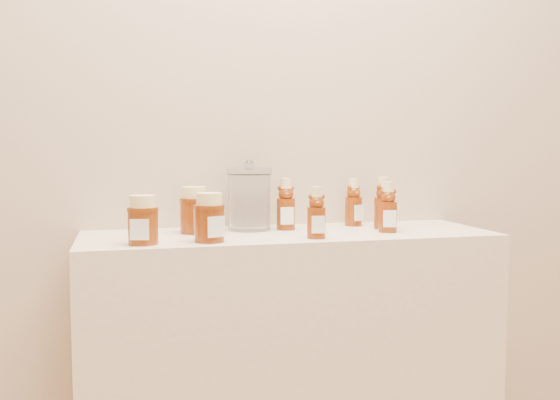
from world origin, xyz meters
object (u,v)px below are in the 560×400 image
object	(u,v)px
glass_canister	(249,196)
bear_bottle_back_left	(286,201)
bear_bottle_front_left	(316,209)
honey_jar_left	(143,220)
display_table	(289,382)

from	to	relation	value
glass_canister	bear_bottle_back_left	bearing A→B (deg)	-9.32
bear_bottle_front_left	glass_canister	size ratio (longest dim) A/B	0.78
bear_bottle_front_left	honey_jar_left	size ratio (longest dim) A/B	1.27
honey_jar_left	glass_canister	world-z (taller)	glass_canister
honey_jar_left	display_table	bearing A→B (deg)	30.79
bear_bottle_front_left	honey_jar_left	distance (m)	0.47
display_table	glass_canister	world-z (taller)	glass_canister
display_table	bear_bottle_back_left	distance (m)	0.54
bear_bottle_back_left	honey_jar_left	distance (m)	0.47
display_table	honey_jar_left	bearing A→B (deg)	-164.23
display_table	glass_canister	distance (m)	0.57
honey_jar_left	glass_canister	distance (m)	0.39
display_table	bear_bottle_front_left	bearing A→B (deg)	-70.81
display_table	honey_jar_left	xyz separation A→B (m)	(-0.42, -0.12, 0.51)
glass_canister	display_table	bearing A→B (deg)	-42.60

